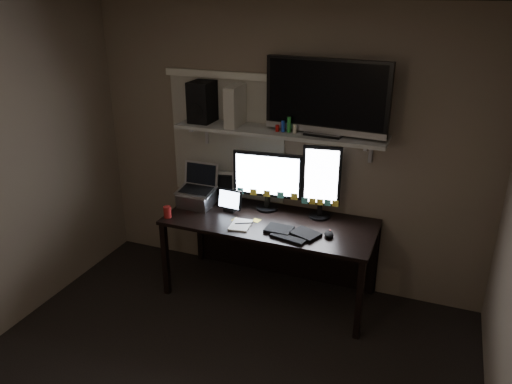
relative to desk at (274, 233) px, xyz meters
The scene contains 19 objects.
ceiling 2.49m from the desk, 90.00° to the right, with size 3.60×3.60×0.00m, color silver.
back_wall 0.74m from the desk, 90.00° to the left, with size 3.60×3.60×0.00m, color #6F5D4F.
window_blinds 0.96m from the desk, 156.69° to the left, with size 1.10×0.02×1.10m, color #B9B4A6.
desk is the anchor object (origin of this frame).
wall_shelf 0.91m from the desk, 90.00° to the left, with size 1.80×0.35×0.03m, color #A6A7A2.
monitor_landscape 0.47m from the desk, 136.59° to the left, with size 0.62×0.07×0.54m, color black.
monitor_portrait 0.64m from the desk, 15.24° to the left, with size 0.33×0.06×0.65m, color black.
keyboard 0.42m from the desk, 48.42° to the right, with size 0.45×0.18×0.03m, color black.
mouse 0.62m from the desk, 22.72° to the right, with size 0.07×0.12×0.04m, color black.
notepad 0.40m from the desk, 122.88° to the right, with size 0.16×0.23×0.01m, color white.
tablet 0.49m from the desk, behind, with size 0.24×0.10×0.21m, color black.
file_sorter 0.69m from the desk, 163.68° to the left, with size 0.21×0.09×0.26m, color black.
laptop 0.82m from the desk, behind, with size 0.33×0.27×0.38m, color #BDBCC1.
cup 0.96m from the desk, 155.86° to the right, with size 0.07×0.07×0.10m, color maroon.
sticky_notes 0.35m from the desk, 133.44° to the right, with size 0.29×0.21×0.00m, color #FDE344, non-canonical shape.
tv 1.29m from the desk, 10.48° to the left, with size 1.01×0.18×0.60m, color black.
game_console 1.17m from the desk, 168.80° to the left, with size 0.09×0.29×0.34m, color beige.
speaker 1.32m from the desk, behind, with size 0.19×0.24×0.36m, color black.
bottles 0.99m from the desk, 15.34° to the left, with size 0.20×0.04×0.13m, color #A50F0C, non-canonical shape.
Camera 1 is at (1.29, -2.22, 2.58)m, focal length 35.00 mm.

